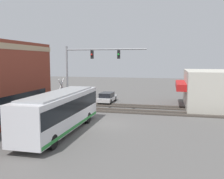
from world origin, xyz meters
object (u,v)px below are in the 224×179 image
city_bus (61,110)px  crossing_signal (62,92)px  pedestrian_at_crossing (69,103)px  parked_car_white (107,98)px

city_bus → crossing_signal: (6.88, 3.07, 0.50)m
crossing_signal → pedestrian_at_crossing: size_ratio=2.13×
parked_car_white → city_bus: bearing=180.0°
pedestrian_at_crossing → parked_car_white: bearing=-20.5°
city_bus → parked_car_white: bearing=-0.0°
city_bus → parked_car_white: city_bus is taller
pedestrian_at_crossing → crossing_signal: bearing=155.3°
crossing_signal → parked_car_white: size_ratio=0.83×
crossing_signal → parked_car_white: 8.70m
crossing_signal → parked_car_white: (7.97, -3.07, -1.65)m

